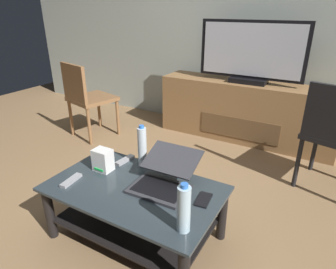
{
  "coord_description": "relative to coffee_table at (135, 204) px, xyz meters",
  "views": [
    {
      "loc": [
        1.01,
        -1.27,
        1.4
      ],
      "look_at": [
        0.03,
        0.44,
        0.53
      ],
      "focal_mm": 31.49,
      "sensor_mm": 36.0,
      "label": 1
    }
  ],
  "objects": [
    {
      "name": "back_wall",
      "position": [
        -0.08,
        2.21,
        1.14
      ],
      "size": [
        6.4,
        0.12,
        2.8
      ],
      "primitive_type": "cube",
      "color": "#A8B2A8",
      "rests_on": "ground"
    },
    {
      "name": "router_box",
      "position": [
        -0.3,
        0.07,
        0.2
      ],
      "size": [
        0.12,
        0.1,
        0.15
      ],
      "color": "white",
      "rests_on": "coffee_table"
    },
    {
      "name": "coffee_table",
      "position": [
        0.0,
        0.0,
        0.0
      ],
      "size": [
        1.06,
        0.63,
        0.38
      ],
      "color": "#2D383D",
      "rests_on": "ground"
    },
    {
      "name": "television",
      "position": [
        0.14,
        1.87,
        0.69
      ],
      "size": [
        1.08,
        0.2,
        0.62
      ],
      "color": "black",
      "rests_on": "media_cabinet"
    },
    {
      "name": "ground_plane",
      "position": [
        -0.08,
        0.06,
        -0.26
      ],
      "size": [
        7.68,
        7.68,
        0.0
      ],
      "primitive_type": "plane",
      "color": "olive"
    },
    {
      "name": "water_bottle_near",
      "position": [
        0.43,
        -0.18,
        0.25
      ],
      "size": [
        0.07,
        0.07,
        0.27
      ],
      "color": "silver",
      "rests_on": "coffee_table"
    },
    {
      "name": "media_cabinet",
      "position": [
        0.14,
        1.89,
        0.06
      ],
      "size": [
        1.89,
        0.42,
        0.65
      ],
      "color": "olive",
      "rests_on": "ground"
    },
    {
      "name": "soundbar_remote",
      "position": [
        -0.25,
        0.23,
        0.13
      ],
      "size": [
        0.06,
        0.16,
        0.02
      ],
      "primitive_type": "cube",
      "rotation": [
        0.0,
        0.0,
        -0.1
      ],
      "color": "#99999E",
      "rests_on": "coffee_table"
    },
    {
      "name": "side_chair",
      "position": [
        -1.41,
        1.06,
        0.22
      ],
      "size": [
        0.53,
        0.53,
        0.85
      ],
      "color": "brown",
      "rests_on": "ground"
    },
    {
      "name": "cell_phone",
      "position": [
        0.42,
        0.09,
        0.13
      ],
      "size": [
        0.09,
        0.15,
        0.01
      ],
      "primitive_type": "cube",
      "rotation": [
        0.0,
        0.0,
        0.12
      ],
      "color": "black",
      "rests_on": "coffee_table"
    },
    {
      "name": "laptop",
      "position": [
        0.15,
        0.11,
        0.18
      ],
      "size": [
        0.35,
        0.42,
        0.18
      ],
      "color": "#333338",
      "rests_on": "coffee_table"
    },
    {
      "name": "tv_remote",
      "position": [
        -0.38,
        -0.15,
        0.13
      ],
      "size": [
        0.06,
        0.16,
        0.02
      ],
      "primitive_type": "cube",
      "rotation": [
        0.0,
        0.0,
        0.1
      ],
      "color": "#99999E",
      "rests_on": "coffee_table"
    },
    {
      "name": "water_bottle_far",
      "position": [
        -0.1,
        0.25,
        0.26
      ],
      "size": [
        0.06,
        0.06,
        0.3
      ],
      "color": "silver",
      "rests_on": "coffee_table"
    },
    {
      "name": "dining_chair",
      "position": [
        1.01,
        1.21,
        0.25
      ],
      "size": [
        0.53,
        0.53,
        0.89
      ],
      "color": "black",
      "rests_on": "ground"
    }
  ]
}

